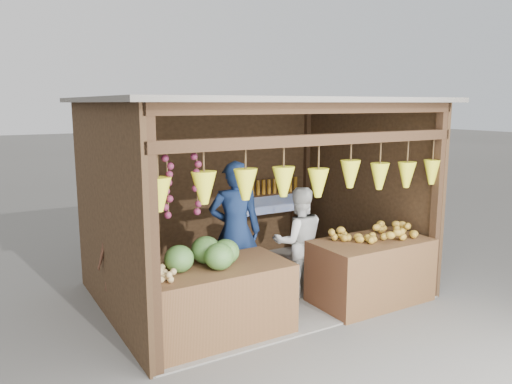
{
  "coord_description": "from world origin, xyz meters",
  "views": [
    {
      "loc": [
        -3.37,
        -5.75,
        2.59
      ],
      "look_at": [
        -0.03,
        -0.1,
        1.42
      ],
      "focal_mm": 35.0,
      "sensor_mm": 36.0,
      "label": 1
    }
  ],
  "objects_px": {
    "man_standing": "(235,232)",
    "vendor_seated": "(118,254)",
    "counter_right": "(371,271)",
    "woman_standing": "(299,242)",
    "counter_left": "(217,301)"
  },
  "relations": [
    {
      "from": "counter_left",
      "to": "counter_right",
      "type": "bearing_deg",
      "value": -3.22
    },
    {
      "from": "counter_right",
      "to": "vendor_seated",
      "type": "bearing_deg",
      "value": 157.78
    },
    {
      "from": "woman_standing",
      "to": "man_standing",
      "type": "bearing_deg",
      "value": -0.54
    },
    {
      "from": "counter_right",
      "to": "woman_standing",
      "type": "distance_m",
      "value": 1.02
    },
    {
      "from": "man_standing",
      "to": "vendor_seated",
      "type": "distance_m",
      "value": 1.5
    },
    {
      "from": "counter_left",
      "to": "vendor_seated",
      "type": "height_order",
      "value": "vendor_seated"
    },
    {
      "from": "woman_standing",
      "to": "counter_left",
      "type": "bearing_deg",
      "value": 37.59
    },
    {
      "from": "woman_standing",
      "to": "vendor_seated",
      "type": "height_order",
      "value": "woman_standing"
    },
    {
      "from": "counter_right",
      "to": "vendor_seated",
      "type": "height_order",
      "value": "vendor_seated"
    },
    {
      "from": "counter_right",
      "to": "woman_standing",
      "type": "relative_size",
      "value": 1.03
    },
    {
      "from": "counter_right",
      "to": "vendor_seated",
      "type": "relative_size",
      "value": 1.61
    },
    {
      "from": "counter_right",
      "to": "woman_standing",
      "type": "xyz_separation_m",
      "value": [
        -0.68,
        0.68,
        0.33
      ]
    },
    {
      "from": "man_standing",
      "to": "woman_standing",
      "type": "bearing_deg",
      "value": -173.72
    },
    {
      "from": "counter_left",
      "to": "vendor_seated",
      "type": "xyz_separation_m",
      "value": [
        -0.79,
        1.09,
        0.38
      ]
    },
    {
      "from": "counter_left",
      "to": "woman_standing",
      "type": "distance_m",
      "value": 1.65
    }
  ]
}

